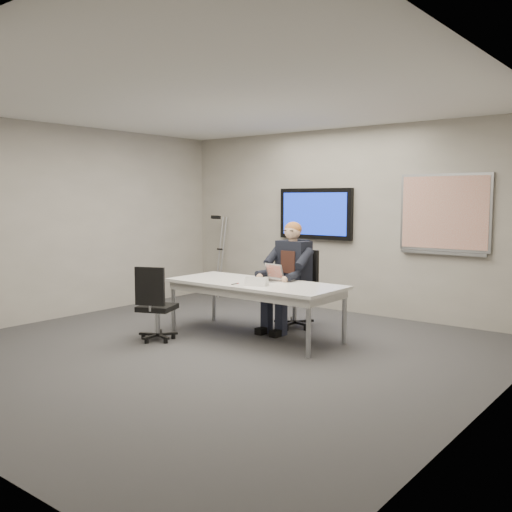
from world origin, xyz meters
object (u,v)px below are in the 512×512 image
Objects in this scene: conference_table at (255,288)px; laptop at (271,276)px; office_chair_near at (156,318)px; office_chair_far at (297,303)px; seated_person at (285,287)px.

laptop reaches higher than conference_table.
office_chair_near is (-0.82, -0.91, -0.33)m from conference_table.
laptop is at bearing -79.99° from office_chair_far.
laptop is (0.90, 1.14, 0.46)m from office_chair_near.
seated_person is at bearing -145.23° from office_chair_near.
office_chair_far is at bearing 91.59° from seated_person.
office_chair_far is at bearing 82.14° from conference_table.
conference_table is 2.44× the size of office_chair_near.
conference_table is at bearing -84.76° from office_chair_far.
office_chair_far is 1.94m from office_chair_near.
office_chair_near is at bearing -119.35° from laptop.
seated_person is at bearing 95.45° from laptop.
laptop is at bearing 71.22° from conference_table.
conference_table is 1.58× the size of seated_person.
office_chair_near is at bearing -105.68° from office_chair_far.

